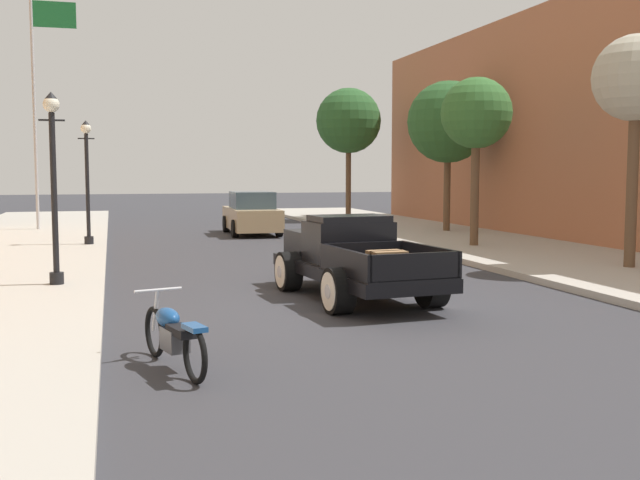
# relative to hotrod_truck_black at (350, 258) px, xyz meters

# --- Properties ---
(ground_plane) EXTENTS (140.00, 140.00, 0.00)m
(ground_plane) POSITION_rel_hotrod_truck_black_xyz_m (-0.11, -0.59, -0.75)
(ground_plane) COLOR #333338
(hotrod_truck_black) EXTENTS (2.47, 5.04, 1.58)m
(hotrod_truck_black) POSITION_rel_hotrod_truck_black_xyz_m (0.00, 0.00, 0.00)
(hotrod_truck_black) COLOR black
(hotrod_truck_black) RESTS_ON ground
(motorcycle_parked) EXTENTS (0.77, 2.07, 0.93)m
(motorcycle_parked) POSITION_rel_hotrod_truck_black_xyz_m (-3.74, -4.57, -0.31)
(motorcycle_parked) COLOR black
(motorcycle_parked) RESTS_ON ground
(car_background_tan) EXTENTS (1.94, 4.33, 1.65)m
(car_background_tan) POSITION_rel_hotrod_truck_black_xyz_m (0.77, 14.81, 0.01)
(car_background_tan) COLOR tan
(car_background_tan) RESTS_ON ground
(street_lamp_near) EXTENTS (0.50, 0.32, 3.85)m
(street_lamp_near) POSITION_rel_hotrod_truck_black_xyz_m (-5.54, 2.18, 1.63)
(street_lamp_near) COLOR black
(street_lamp_near) RESTS_ON sidewalk_left
(street_lamp_far) EXTENTS (0.50, 0.32, 3.85)m
(street_lamp_far) POSITION_rel_hotrod_truck_black_xyz_m (-5.14, 10.81, 1.63)
(street_lamp_far) COLOR black
(street_lamp_far) RESTS_ON sidewalk_left
(flagpole) EXTENTS (1.74, 0.16, 9.16)m
(flagpole) POSITION_rel_hotrod_truck_black_xyz_m (-7.02, 17.79, 5.02)
(flagpole) COLOR #B2B2B7
(flagpole) RESTS_ON sidewalk_left
(street_tree_nearest) EXTENTS (2.02, 2.02, 5.47)m
(street_tree_nearest) POSITION_rel_hotrod_truck_black_xyz_m (7.46, 1.42, 3.78)
(street_tree_nearest) COLOR brown
(street_tree_nearest) RESTS_ON sidewalk_right
(street_tree_second) EXTENTS (2.17, 2.17, 5.13)m
(street_tree_second) POSITION_rel_hotrod_truck_black_xyz_m (6.35, 7.25, 3.40)
(street_tree_second) COLOR brown
(street_tree_second) RESTS_ON sidewalk_right
(street_tree_third) EXTENTS (3.12, 3.12, 5.71)m
(street_tree_third) POSITION_rel_hotrod_truck_black_xyz_m (8.00, 12.77, 3.53)
(street_tree_third) COLOR brown
(street_tree_third) RESTS_ON sidewalk_right
(street_tree_farthest) EXTENTS (3.16, 3.16, 6.31)m
(street_tree_farthest) POSITION_rel_hotrod_truck_black_xyz_m (6.78, 21.41, 4.10)
(street_tree_farthest) COLOR brown
(street_tree_farthest) RESTS_ON sidewalk_right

